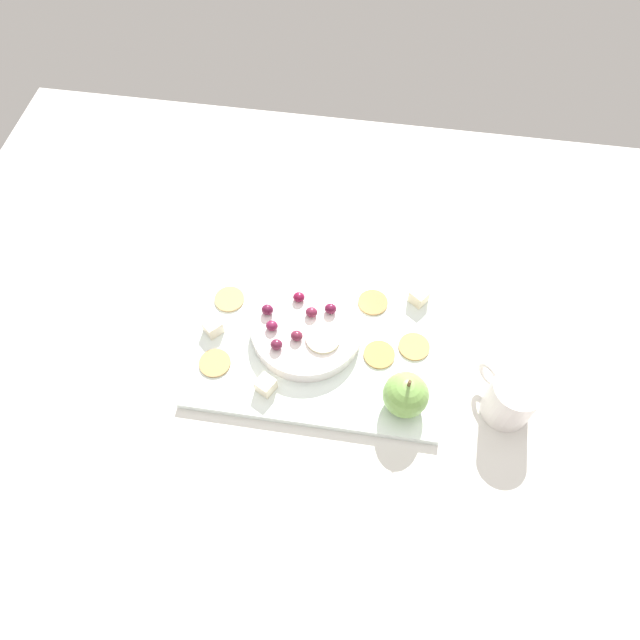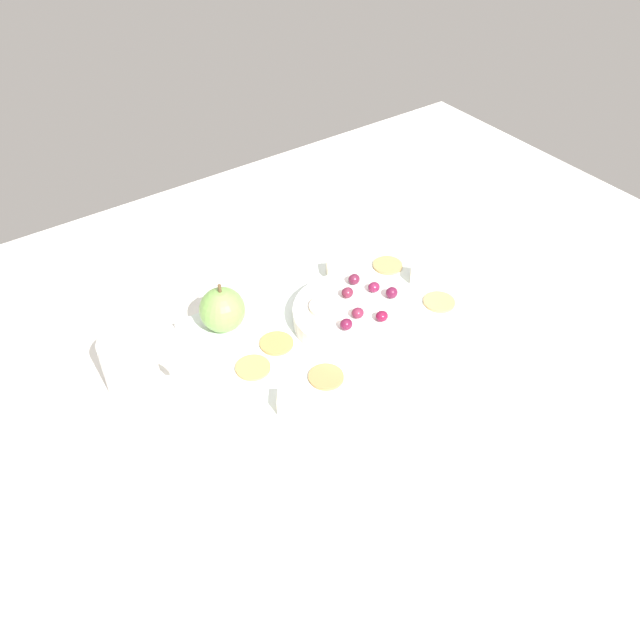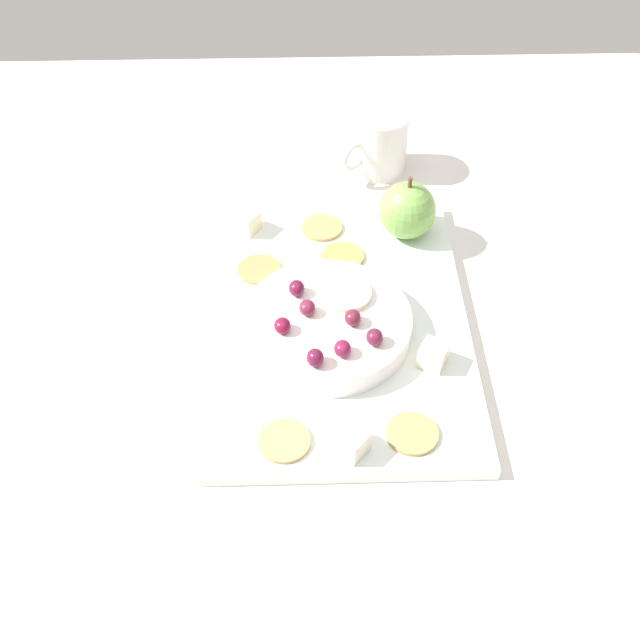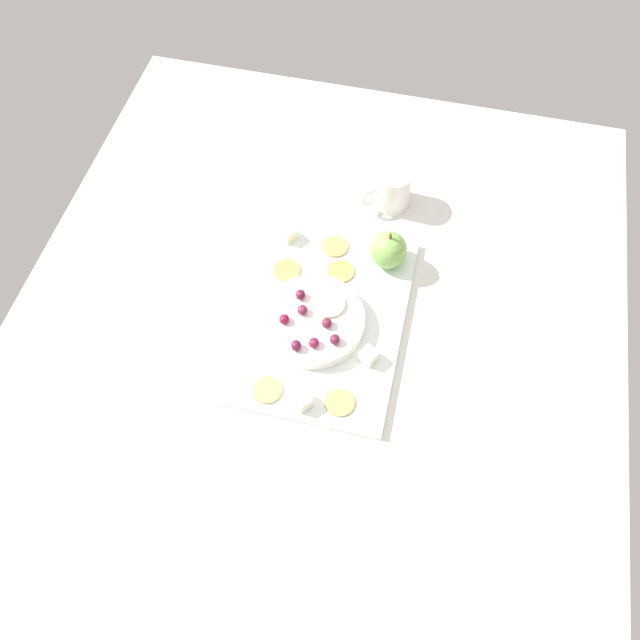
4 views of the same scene
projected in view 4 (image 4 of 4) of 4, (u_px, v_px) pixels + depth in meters
table at (310, 347)px, 112.95cm from camera, size 129.92×105.75×3.91cm
platter at (323, 317)px, 112.98cm from camera, size 39.07×27.54×1.39cm
serving_dish at (313, 321)px, 110.32cm from camera, size 17.44×17.44×2.54cm
apple_whole at (388, 250)px, 115.43cm from camera, size 6.71×6.71×6.71cm
apple_stem at (390, 236)px, 112.03cm from camera, size 0.50×0.50×1.20cm
cheese_cube_0 at (369, 356)px, 106.88cm from camera, size 3.41×3.41×2.52cm
cheese_cube_1 at (288, 234)px, 119.93cm from camera, size 3.52×3.52×2.52cm
cheese_cube_2 at (303, 401)px, 102.76cm from camera, size 3.56×3.56×2.52cm
cracker_0 at (341, 271)px, 116.88cm from camera, size 4.88×4.88×0.40cm
cracker_1 at (287, 270)px, 117.01cm from camera, size 4.88×4.88×0.40cm
cracker_2 at (340, 402)px, 103.79cm from camera, size 4.88×4.88×0.40cm
cracker_3 at (267, 390)px, 104.93cm from camera, size 4.88×4.88×0.40cm
cracker_4 at (333, 246)px, 119.82cm from camera, size 4.88×4.88×0.40cm
grape_0 at (302, 310)px, 109.04cm from camera, size 1.86×1.68×1.56cm
grape_1 at (300, 295)px, 110.55cm from camera, size 1.86×1.68×1.66cm
grape_2 at (314, 343)px, 105.84cm from camera, size 1.86×1.68×1.53cm
grape_3 at (327, 323)px, 107.71cm from camera, size 1.86×1.68×1.61cm
grape_4 at (296, 345)px, 105.44cm from camera, size 1.86×1.68×1.77cm
grape_5 at (284, 319)px, 108.15cm from camera, size 1.86×1.68×1.49cm
grape_6 at (335, 339)px, 106.08cm from camera, size 1.86×1.68×1.66cm
apple_slice_0 at (329, 304)px, 110.19cm from camera, size 5.29×5.29×0.60cm
cup at (391, 188)px, 123.80cm from camera, size 8.41×8.96×8.11cm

